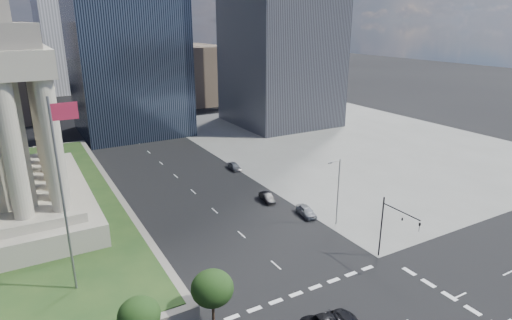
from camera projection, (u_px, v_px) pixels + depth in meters
ground at (122, 128)px, 118.08m from camera, size 500.00×500.00×0.00m
sidewalk_ne at (347, 140)px, 106.65m from camera, size 68.00×90.00×0.03m
flagpole at (63, 187)px, 40.95m from camera, size 2.52×0.24×20.00m
midrise_glass at (123, 13)px, 105.57m from camera, size 26.00×26.00×60.00m
building_filler_ne at (189, 74)px, 154.80m from camera, size 20.00×30.00×20.00m
traffic_signal_ne at (393, 224)px, 51.02m from camera, size 0.30×5.74×8.00m
street_lamp_north at (337, 188)px, 60.62m from camera, size 2.13×0.22×10.00m
parked_sedan_near at (306, 211)px, 64.98m from camera, size 2.44×4.64×1.51m
parked_sedan_mid at (267, 197)px, 70.24m from camera, size 1.99×4.24×1.34m
parked_sedan_far at (234, 166)px, 85.16m from camera, size 1.92×4.18×1.39m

